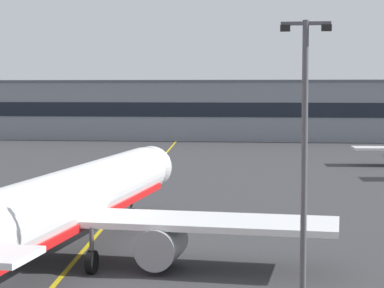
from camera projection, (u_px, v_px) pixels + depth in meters
taxiway_centreline at (118, 209)px, 61.59m from camera, size 14.45×179.47×0.01m
airliner_foreground at (60, 206)px, 42.33m from camera, size 32.30×41.52×11.65m
apron_lamp_post at (304, 163)px, 32.40m from camera, size 2.24×0.90×13.25m
safety_cone_by_nose_gear at (148, 211)px, 59.03m from camera, size 0.44×0.44×0.55m
terminal_building at (226, 110)px, 145.74m from camera, size 154.11×12.40×11.92m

